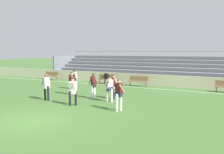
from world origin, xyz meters
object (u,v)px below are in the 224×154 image
bleacher_stand (159,68)px  player_white_challenging (74,78)px  player_dark_wide_left (93,83)px  player_dark_trailing_run (72,81)px  bench_centre_sideline (138,80)px  player_white_overlapping (46,85)px  spectator_seated (106,77)px  soccer_ball (95,98)px  player_dark_on_ball (113,84)px  player_dark_dropping_back (119,92)px  bench_far_right (51,75)px  player_white_deep_cover (110,87)px  player_white_pressing_high (73,89)px  bench_near_wall_gap (107,78)px

bleacher_stand → player_white_challenging: bleacher_stand is taller
player_dark_wide_left → player_dark_trailing_run: player_dark_wide_left is taller
bench_centre_sideline → player_white_overlapping: player_white_overlapping is taller
spectator_seated → soccer_ball: 8.04m
bench_centre_sideline → player_white_overlapping: bearing=-104.8°
player_dark_wide_left → player_white_overlapping: (-2.30, -1.96, -0.00)m
player_dark_on_ball → player_dark_dropping_back: (1.93, -2.83, 0.05)m
player_dark_wide_left → player_white_overlapping: 3.03m
player_dark_trailing_run → soccer_ball: 2.69m
player_dark_dropping_back → bleacher_stand: bearing=100.9°
bleacher_stand → player_dark_on_ball: 11.09m
bench_far_right → player_dark_on_ball: 13.39m
player_white_deep_cover → player_white_overlapping: 4.09m
player_white_pressing_high → player_white_deep_cover: (1.33, 1.97, -0.00)m
player_dark_wide_left → player_white_deep_cover: size_ratio=1.05×
spectator_seated → player_dark_trailing_run: 6.63m
player_white_overlapping → bench_far_right: bearing=131.6°
player_dark_dropping_back → player_white_overlapping: bearing=176.5°
spectator_seated → player_white_pressing_high: player_white_pressing_high is taller
bench_far_right → player_dark_wide_left: player_dark_wide_left is taller
bench_centre_sideline → spectator_seated: bearing=-178.0°
spectator_seated → bleacher_stand: bearing=50.7°
bleacher_stand → spectator_seated: 5.93m
bench_far_right → player_white_overlapping: bearing=-48.4°
soccer_ball → bleacher_stand: bearing=88.8°
player_white_overlapping → player_dark_trailing_run: size_ratio=1.02×
player_white_challenging → bleacher_stand: bearing=64.6°
bench_far_right → bench_near_wall_gap: bearing=0.0°
soccer_ball → bench_far_right: bearing=145.5°
bleacher_stand → bench_centre_sideline: (-0.39, -4.44, -0.85)m
spectator_seated → player_dark_wide_left: (3.24, -7.04, 0.32)m
bench_near_wall_gap → player_white_challenging: player_white_challenging is taller
spectator_seated → player_dark_wide_left: bearing=-65.3°
player_white_pressing_high → player_dark_trailing_run: bearing=129.4°
spectator_seated → player_white_challenging: bearing=-96.4°
player_dark_on_ball → player_white_deep_cover: 0.98m
player_white_pressing_high → soccer_ball: (0.09, 2.20, -0.85)m
bench_far_right → player_dark_wide_left: (10.41, -7.16, 0.47)m
bleacher_stand → player_dark_wide_left: 11.61m
soccer_ball → player_dark_wide_left: bearing=144.9°
spectator_seated → player_dark_trailing_run: size_ratio=0.73×
bench_near_wall_gap → player_dark_wide_left: 7.87m
bench_far_right → player_white_challenging: bearing=-33.5°
bench_near_wall_gap → player_dark_dropping_back: bearing=-55.9°
player_white_pressing_high → player_white_deep_cover: size_ratio=1.00×
player_dark_trailing_run → bench_near_wall_gap: bearing=98.8°
bench_centre_sideline → soccer_ball: 7.35m
player_dark_dropping_back → player_dark_trailing_run: bearing=152.5°
player_dark_trailing_run → player_white_challenging: (-1.52, 2.24, -0.01)m
bench_far_right → player_white_overlapping: size_ratio=1.06×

